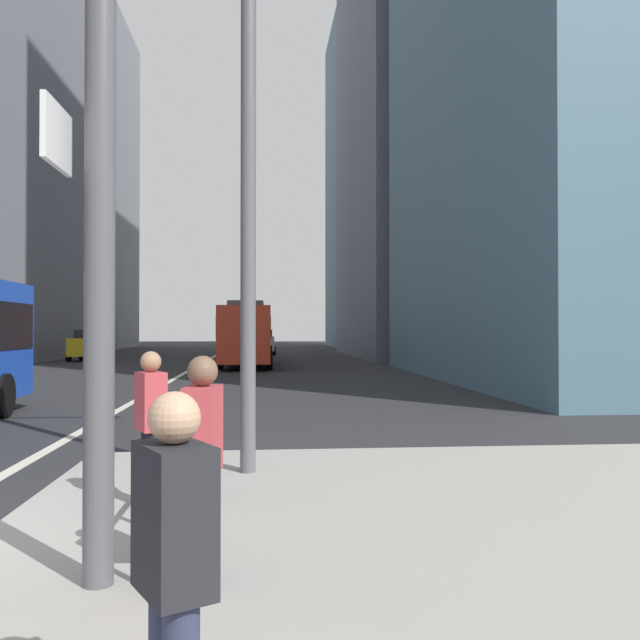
{
  "coord_description": "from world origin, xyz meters",
  "views": [
    {
      "loc": [
        3.53,
        -6.09,
        2.0
      ],
      "look_at": [
        6.18,
        24.4,
        2.41
      ],
      "focal_mm": 36.83,
      "sensor_mm": 36.0,
      "label": 1
    }
  ],
  "objects_px": {
    "car_receding_near": "(251,342)",
    "street_lamp_post": "(248,77)",
    "pedestrian_waiting": "(151,421)",
    "pedestrian_far": "(174,568)",
    "pedestrian_walking": "(202,458)",
    "city_bus_red_receding": "(248,332)",
    "car_receding_far": "(262,342)",
    "car_oncoming_mid": "(90,345)"
  },
  "relations": [
    {
      "from": "car_receding_far",
      "to": "pedestrian_waiting",
      "type": "bearing_deg",
      "value": -91.42
    },
    {
      "from": "pedestrian_walking",
      "to": "pedestrian_far",
      "type": "relative_size",
      "value": 1.04
    },
    {
      "from": "car_receding_far",
      "to": "street_lamp_post",
      "type": "xyz_separation_m",
      "value": [
        -0.11,
        -42.23,
        4.29
      ]
    },
    {
      "from": "car_oncoming_mid",
      "to": "pedestrian_walking",
      "type": "xyz_separation_m",
      "value": [
        10.45,
        -37.66,
        0.08
      ]
    },
    {
      "from": "car_oncoming_mid",
      "to": "car_receding_far",
      "type": "bearing_deg",
      "value": 37.54
    },
    {
      "from": "car_receding_far",
      "to": "pedestrian_walking",
      "type": "relative_size",
      "value": 2.44
    },
    {
      "from": "car_oncoming_mid",
      "to": "car_receding_far",
      "type": "height_order",
      "value": "same"
    },
    {
      "from": "car_oncoming_mid",
      "to": "car_receding_far",
      "type": "xyz_separation_m",
      "value": [
        10.8,
        8.3,
        -0.0
      ]
    },
    {
      "from": "car_receding_near",
      "to": "pedestrian_walking",
      "type": "bearing_deg",
      "value": -89.37
    },
    {
      "from": "city_bus_red_receding",
      "to": "car_receding_far",
      "type": "height_order",
      "value": "city_bus_red_receding"
    },
    {
      "from": "pedestrian_waiting",
      "to": "pedestrian_walking",
      "type": "bearing_deg",
      "value": -71.33
    },
    {
      "from": "car_receding_near",
      "to": "pedestrian_far",
      "type": "height_order",
      "value": "car_receding_near"
    },
    {
      "from": "pedestrian_walking",
      "to": "pedestrian_far",
      "type": "height_order",
      "value": "pedestrian_walking"
    },
    {
      "from": "car_receding_far",
      "to": "pedestrian_walking",
      "type": "distance_m",
      "value": 45.96
    },
    {
      "from": "car_receding_far",
      "to": "pedestrian_waiting",
      "type": "relative_size",
      "value": 2.5
    },
    {
      "from": "pedestrian_waiting",
      "to": "pedestrian_walking",
      "type": "distance_m",
      "value": 2.29
    },
    {
      "from": "car_receding_far",
      "to": "pedestrian_waiting",
      "type": "height_order",
      "value": "car_receding_far"
    },
    {
      "from": "car_receding_near",
      "to": "pedestrian_waiting",
      "type": "bearing_deg",
      "value": -90.29
    },
    {
      "from": "car_receding_near",
      "to": "street_lamp_post",
      "type": "distance_m",
      "value": 43.1
    },
    {
      "from": "city_bus_red_receding",
      "to": "car_receding_near",
      "type": "height_order",
      "value": "city_bus_red_receding"
    },
    {
      "from": "city_bus_red_receding",
      "to": "car_receding_near",
      "type": "relative_size",
      "value": 2.44
    },
    {
      "from": "city_bus_red_receding",
      "to": "pedestrian_far",
      "type": "distance_m",
      "value": 33.11
    },
    {
      "from": "car_oncoming_mid",
      "to": "pedestrian_waiting",
      "type": "xyz_separation_m",
      "value": [
        9.71,
        -35.49,
        0.05
      ]
    },
    {
      "from": "city_bus_red_receding",
      "to": "pedestrian_walking",
      "type": "relative_size",
      "value": 6.71
    },
    {
      "from": "pedestrian_waiting",
      "to": "pedestrian_walking",
      "type": "height_order",
      "value": "pedestrian_walking"
    },
    {
      "from": "pedestrian_waiting",
      "to": "street_lamp_post",
      "type": "bearing_deg",
      "value": 58.0
    },
    {
      "from": "car_receding_near",
      "to": "street_lamp_post",
      "type": "height_order",
      "value": "street_lamp_post"
    },
    {
      "from": "city_bus_red_receding",
      "to": "car_receding_near",
      "type": "xyz_separation_m",
      "value": [
        -0.1,
        15.62,
        -0.85
      ]
    },
    {
      "from": "city_bus_red_receding",
      "to": "pedestrian_far",
      "type": "xyz_separation_m",
      "value": [
        0.49,
        -33.1,
        -0.81
      ]
    },
    {
      "from": "car_oncoming_mid",
      "to": "pedestrian_walking",
      "type": "bearing_deg",
      "value": -74.5
    },
    {
      "from": "pedestrian_waiting",
      "to": "pedestrian_far",
      "type": "xyz_separation_m",
      "value": [
        0.81,
        -4.27,
        -0.01
      ]
    },
    {
      "from": "car_oncoming_mid",
      "to": "pedestrian_waiting",
      "type": "height_order",
      "value": "car_oncoming_mid"
    },
    {
      "from": "car_oncoming_mid",
      "to": "pedestrian_walking",
      "type": "relative_size",
      "value": 2.44
    },
    {
      "from": "city_bus_red_receding",
      "to": "car_oncoming_mid",
      "type": "relative_size",
      "value": 2.75
    },
    {
      "from": "city_bus_red_receding",
      "to": "car_oncoming_mid",
      "type": "height_order",
      "value": "city_bus_red_receding"
    },
    {
      "from": "car_receding_far",
      "to": "pedestrian_walking",
      "type": "bearing_deg",
      "value": -90.44
    },
    {
      "from": "pedestrian_far",
      "to": "car_oncoming_mid",
      "type": "bearing_deg",
      "value": 104.83
    },
    {
      "from": "pedestrian_waiting",
      "to": "pedestrian_far",
      "type": "distance_m",
      "value": 4.35
    },
    {
      "from": "car_receding_near",
      "to": "pedestrian_far",
      "type": "bearing_deg",
      "value": -89.31
    },
    {
      "from": "city_bus_red_receding",
      "to": "pedestrian_waiting",
      "type": "relative_size",
      "value": 6.87
    },
    {
      "from": "pedestrian_waiting",
      "to": "car_oncoming_mid",
      "type": "bearing_deg",
      "value": 105.31
    },
    {
      "from": "pedestrian_walking",
      "to": "pedestrian_far",
      "type": "bearing_deg",
      "value": -87.87
    }
  ]
}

